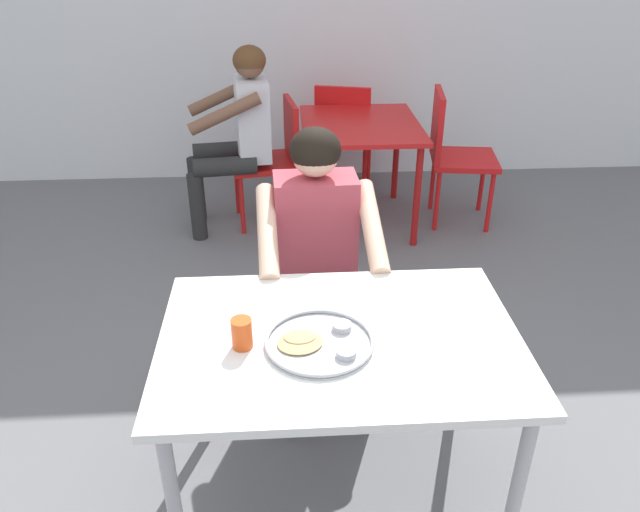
% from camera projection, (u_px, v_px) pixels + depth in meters
% --- Properties ---
extents(ground_plane, '(12.00, 12.00, 0.05)m').
position_uv_depth(ground_plane, '(315.00, 509.00, 2.26)').
color(ground_plane, slate).
extents(table_foreground, '(1.13, 0.78, 0.73)m').
position_uv_depth(table_foreground, '(340.00, 356.00, 1.96)').
color(table_foreground, white).
rests_on(table_foreground, ground).
extents(thali_tray, '(0.34, 0.34, 0.03)m').
position_uv_depth(thali_tray, '(319.00, 342.00, 1.88)').
color(thali_tray, '#B7BABF').
rests_on(thali_tray, table_foreground).
extents(drinking_cup, '(0.06, 0.06, 0.10)m').
position_uv_depth(drinking_cup, '(242.00, 333.00, 1.85)').
color(drinking_cup, '#D84C19').
rests_on(drinking_cup, table_foreground).
extents(chair_foreground, '(0.41, 0.42, 0.82)m').
position_uv_depth(chair_foreground, '(314.00, 266.00, 2.82)').
color(chair_foreground, silver).
rests_on(chair_foreground, ground).
extents(diner_foreground, '(0.50, 0.56, 1.17)m').
position_uv_depth(diner_foreground, '(318.00, 246.00, 2.52)').
color(diner_foreground, '#2D2D2D').
rests_on(diner_foreground, ground).
extents(table_background_red, '(0.76, 0.89, 0.71)m').
position_uv_depth(table_background_red, '(360.00, 136.00, 4.03)').
color(table_background_red, red).
rests_on(table_background_red, ground).
extents(chair_red_left, '(0.49, 0.47, 0.84)m').
position_uv_depth(chair_red_left, '(275.00, 154.00, 4.12)').
color(chair_red_left, red).
rests_on(chair_red_left, ground).
extents(chair_red_right, '(0.49, 0.49, 0.90)m').
position_uv_depth(chair_red_right, '(452.00, 149.00, 4.10)').
color(chair_red_right, red).
rests_on(chair_red_right, ground).
extents(chair_red_far, '(0.51, 0.51, 0.83)m').
position_uv_depth(chair_red_far, '(344.00, 130.00, 4.60)').
color(chair_red_far, red).
rests_on(chair_red_far, ground).
extents(patron_background, '(0.58, 0.54, 1.20)m').
position_uv_depth(patron_background, '(238.00, 124.00, 3.93)').
color(patron_background, '#272727').
rests_on(patron_background, ground).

